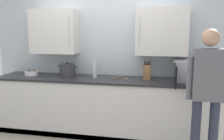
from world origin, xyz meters
TOP-DOWN VIEW (x-y plane):
  - back_wall_tiled at (-0.00, 0.98)m, footprint 4.15×0.44m
  - counter_unit at (0.00, 0.66)m, footprint 3.59×0.67m
  - microwave_oven at (1.34, 0.69)m, footprint 0.59×0.82m
  - stock_pot at (-0.63, 0.70)m, footprint 0.36×0.27m
  - thermos_flask at (-0.15, 0.68)m, footprint 0.08×0.08m
  - fruit_bowl at (-1.30, 0.70)m, footprint 0.22×0.22m
  - knife_block at (0.69, 0.72)m, footprint 0.11×0.15m
  - wooden_spoon at (0.28, 0.69)m, footprint 0.24×0.25m
  - person_figure at (1.41, -0.12)m, footprint 0.44×0.63m

SIDE VIEW (x-z plane):
  - counter_unit at x=0.00m, z-range 0.00..0.93m
  - wooden_spoon at x=0.28m, z-range 0.94..0.95m
  - fruit_bowl at x=-1.30m, z-range 0.93..1.03m
  - person_figure at x=1.41m, z-range 0.17..1.88m
  - stock_pot at x=-0.63m, z-range 0.92..1.16m
  - knife_block at x=0.69m, z-range 0.90..1.20m
  - thermos_flask at x=-0.15m, z-range 0.93..1.23m
  - microwave_oven at x=1.34m, z-range 0.93..1.25m
  - back_wall_tiled at x=0.00m, z-range 0.10..2.68m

